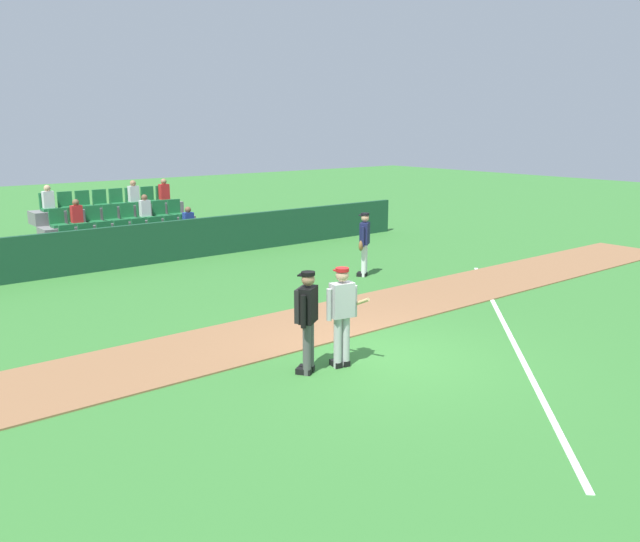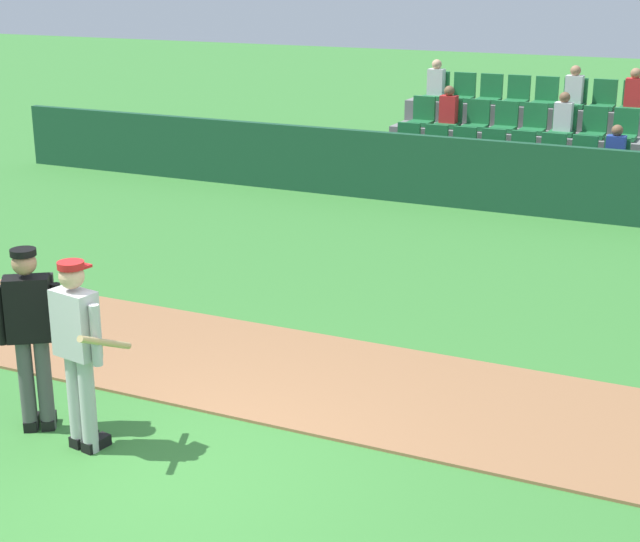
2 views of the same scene
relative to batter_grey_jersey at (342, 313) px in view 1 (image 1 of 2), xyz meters
The scene contains 8 objects.
ground_plane 1.33m from the batter_grey_jersey, ahead, with size 80.00×80.00×0.00m, color #387A33.
infield_dirt_path 2.58m from the batter_grey_jersey, 68.01° to the left, with size 28.00×2.31×0.03m, color #936642.
foul_line_chalk 4.06m from the batter_grey_jersey, ahead, with size 12.00×0.10×0.01m, color white.
dugout_fence 10.11m from the batter_grey_jersey, 84.90° to the left, with size 20.00×0.16×1.24m, color #19472D.
stadium_bleachers 11.98m from the batter_grey_jersey, 85.66° to the left, with size 5.00×2.95×2.30m.
batter_grey_jersey is the anchor object (origin of this frame).
umpire_home_plate 0.66m from the batter_grey_jersey, 167.75° to the left, with size 0.53×0.47×1.76m.
runner_navy_jersey 6.93m from the batter_grey_jersey, 44.46° to the left, with size 0.61×0.46×1.76m.
Camera 1 is at (-7.83, -7.94, 4.11)m, focal length 36.45 mm.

